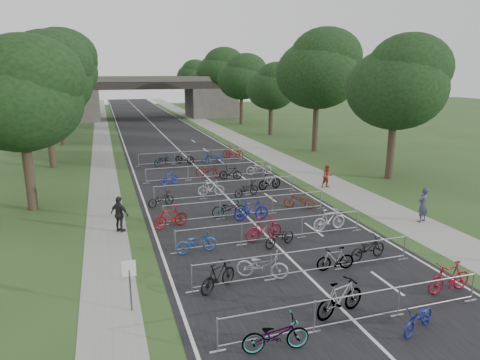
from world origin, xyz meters
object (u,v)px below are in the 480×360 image
object	(u,v)px
overpass_bridge	(145,97)
pedestrian_c	(120,214)
bike_0	(276,335)
bike_1	(340,298)
pedestrian_a	(423,205)
bike_2	(419,319)
pedestrian_b	(327,177)
park_sign	(130,276)

from	to	relation	value
overpass_bridge	pedestrian_c	size ratio (longest dim) A/B	16.89
bike_0	bike_1	distance (m)	2.94
bike_1	pedestrian_a	world-z (taller)	pedestrian_a
overpass_bridge	bike_1	size ratio (longest dim) A/B	15.10
bike_1	bike_2	xyz separation A→B (m)	(1.83, -1.57, -0.17)
bike_0	bike_2	world-z (taller)	bike_0
pedestrian_b	pedestrian_c	size ratio (longest dim) A/B	0.85
pedestrian_a	pedestrian_c	xyz separation A→B (m)	(-15.46, 3.40, -0.03)
park_sign	pedestrian_c	world-z (taller)	pedestrian_c
overpass_bridge	bike_0	distance (m)	65.60
pedestrian_b	pedestrian_a	bearing A→B (deg)	-81.61
bike_1	pedestrian_b	xyz separation A→B (m)	(7.53, 14.45, 0.17)
pedestrian_b	pedestrian_c	xyz separation A→B (m)	(-14.06, -4.37, 0.13)
park_sign	bike_0	bearing A→B (deg)	-42.38
park_sign	pedestrian_c	bearing A→B (deg)	90.00
bike_0	bike_2	xyz separation A→B (m)	(4.56, -0.49, -0.08)
park_sign	bike_2	bearing A→B (deg)	-25.29
park_sign	bike_0	world-z (taller)	park_sign
park_sign	overpass_bridge	bearing A→B (deg)	83.74
bike_0	bike_2	distance (m)	4.59
bike_1	bike_2	bearing A→B (deg)	-145.87
bike_2	pedestrian_a	size ratio (longest dim) A/B	0.89
bike_1	bike_0	bearing A→B (deg)	96.42
park_sign	bike_1	size ratio (longest dim) A/B	0.89
park_sign	bike_2	world-z (taller)	park_sign
pedestrian_b	pedestrian_c	distance (m)	14.72
overpass_bridge	pedestrian_a	size ratio (longest dim) A/B	16.28
park_sign	pedestrian_c	xyz separation A→B (m)	(0.00, 7.70, -0.35)
overpass_bridge	bike_2	distance (m)	66.04
bike_1	pedestrian_c	xyz separation A→B (m)	(-6.53, 10.08, 0.30)
pedestrian_c	overpass_bridge	bearing A→B (deg)	-53.26
overpass_bridge	pedestrian_b	distance (m)	50.53
bike_2	pedestrian_b	bearing A→B (deg)	136.68
bike_0	pedestrian_c	world-z (taller)	pedestrian_c
bike_0	pedestrian_a	xyz separation A→B (m)	(11.66, 7.76, 0.43)
park_sign	bike_2	distance (m)	9.28
park_sign	bike_0	xyz separation A→B (m)	(3.80, -3.46, -0.74)
pedestrian_b	overpass_bridge	bearing A→B (deg)	96.45
overpass_bridge	bike_0	xyz separation A→B (m)	(-3.00, -65.46, -3.01)
bike_1	pedestrian_b	size ratio (longest dim) A/B	1.31
pedestrian_b	park_sign	bearing A→B (deg)	-141.18
pedestrian_b	pedestrian_c	bearing A→B (deg)	-164.55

